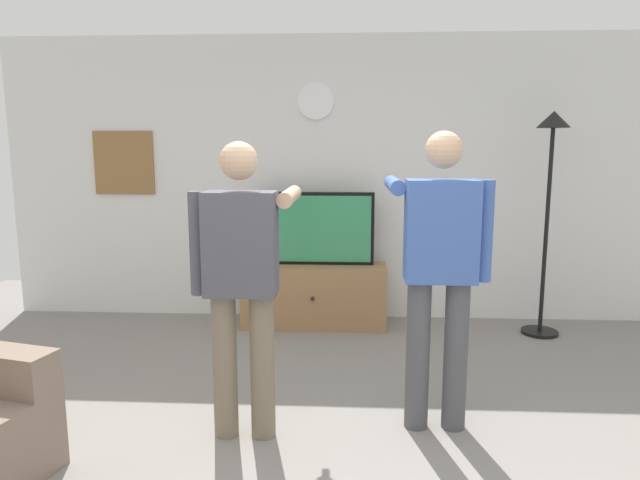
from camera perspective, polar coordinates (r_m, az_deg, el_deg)
name	(u,v)px	position (r m, az deg, el deg)	size (l,w,h in m)	color
back_wall	(335,180)	(5.44, 1.59, 6.14)	(6.40, 0.10, 2.70)	silver
tv_stand	(314,295)	(5.27, -0.60, -5.65)	(1.34, 0.45, 0.58)	#997047
television	(314,228)	(5.19, -0.58, 1.18)	(1.11, 0.07, 0.68)	black
wall_clock	(316,101)	(5.40, -0.44, 13.94)	(0.34, 0.34, 0.03)	white
framed_picture	(124,163)	(5.81, -19.32, 7.44)	(0.58, 0.04, 0.61)	olive
floor_lamp	(550,177)	(5.24, 22.37, 5.92)	(0.32, 0.32, 1.97)	black
person_standing_nearer_lamp	(242,275)	(3.17, -7.94, -3.51)	(0.58, 0.78, 1.69)	#7A6B56
person_standing_nearer_couch	(439,264)	(3.30, 12.06, -2.44)	(0.58, 0.78, 1.75)	#4C4C51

